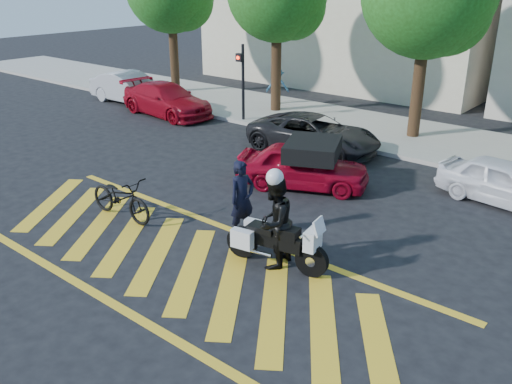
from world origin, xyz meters
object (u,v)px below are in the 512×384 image
Objects in this scene: red_convertible at (303,166)px; bicycle at (121,197)px; police_motorcycle at (274,241)px; officer_moto at (274,222)px; officer_bike at (242,199)px; parked_mid_left at (314,134)px; parked_mid_right at (505,183)px; parked_far_left at (130,88)px; parked_left at (167,100)px.

bicycle is at bearing 129.46° from red_convertible.
officer_moto is at bearing 149.67° from police_motorcycle.
officer_bike is 0.40× the size of parked_mid_left.
red_convertible is 1.06× the size of parked_mid_right.
parked_far_left is 0.92× the size of parked_left.
red_convertible is at bearing -108.23° from parked_far_left.
officer_moto is 0.53× the size of red_convertible.
officer_moto reaches higher than parked_far_left.
officer_bike reaches higher than parked_far_left.
police_motorcycle is at bearing 59.67° from officer_moto.
parked_mid_left is (7.90, -0.28, -0.04)m from parked_left.
officer_moto is at bearing -158.08° from parked_mid_left.
red_convertible is 5.47m from parked_mid_right.
officer_bike is 3.59m from red_convertible.
parked_far_left is (-14.86, 7.97, 0.15)m from police_motorcycle.
officer_moto is at bearing -176.92° from red_convertible.
parked_mid_left is (-2.34, 6.51, -0.29)m from officer_bike.
red_convertible is at bearing 108.11° from police_motorcycle.
parked_far_left is (-10.37, 8.51, 0.17)m from bicycle.
parked_mid_left is at bearing -7.01° from bicycle.
bicycle is 5.25m from red_convertible.
bicycle is 1.05× the size of officer_moto.
parked_left is at bearing 40.14° from bicycle.
parked_mid_right is (7.23, 7.13, 0.05)m from bicycle.
parked_far_left reaches higher than parked_mid_left.
parked_mid_right is (2.75, 6.58, -0.40)m from officer_moto.
parked_mid_right is (17.60, -1.38, -0.11)m from parked_far_left.
police_motorcycle is 13.87m from parked_left.
officer_moto is 0.56× the size of parked_mid_right.
parked_mid_right is at bearing 58.02° from police_motorcycle.
parked_mid_left is at bearing 4.19° from red_convertible.
police_motorcycle is 0.54× the size of parked_far_left.
red_convertible is at bearing 124.05° from parked_mid_right.
parked_far_left reaches higher than parked_mid_right.
officer_bike is at bearing 167.06° from red_convertible.
officer_bike is 0.43× the size of parked_far_left.
bicycle reaches higher than police_motorcycle.
officer_bike is 7.28m from parked_mid_right.
officer_bike is 0.88× the size of bicycle.
parked_far_left is 11.09m from parked_mid_left.
officer_moto reaches higher than police_motorcycle.
parked_mid_left is at bearing 30.08° from officer_bike.
parked_left reaches higher than parked_mid_right.
officer_moto is 0.46× the size of parked_far_left.
bicycle is at bearing -92.45° from officer_moto.
parked_mid_left is at bearing -95.68° from parked_far_left.
police_motorcycle is 8.12m from parked_mid_left.
police_motorcycle is 0.66× the size of parked_mid_right.
parked_mid_right is (2.73, 6.59, 0.04)m from police_motorcycle.
police_motorcycle is at bearing -85.03° from bicycle.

